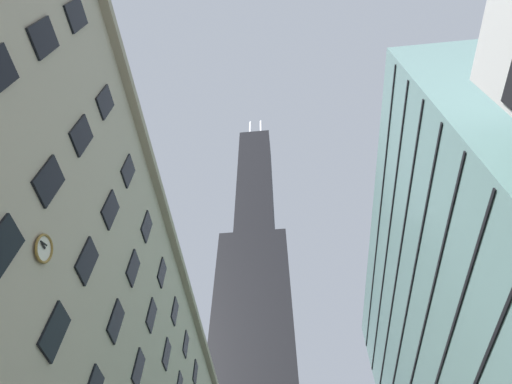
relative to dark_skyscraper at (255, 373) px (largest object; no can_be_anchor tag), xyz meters
name	(u,v)px	position (x,y,z in m)	size (l,w,h in m)	color
dark_skyscraper	(255,373)	(0.00, 0.00, 0.00)	(29.27, 29.27, 191.13)	black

